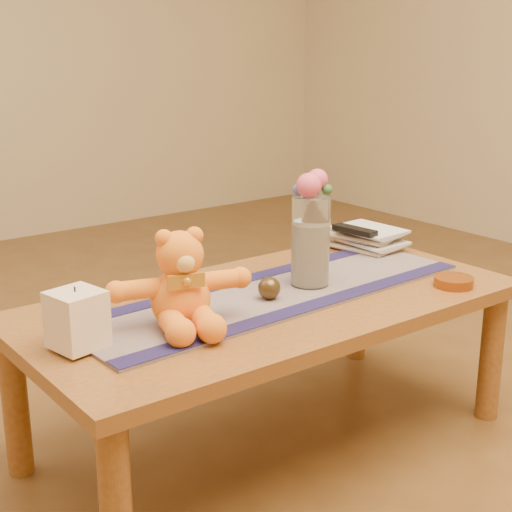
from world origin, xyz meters
TOP-DOWN VIEW (x-y plane):
  - floor at (0.00, 0.00)m, footprint 5.50×5.50m
  - coffee_table_top at (0.00, 0.00)m, footprint 1.40×0.70m
  - table_leg_fl at (-0.64, -0.29)m, footprint 0.07×0.07m
  - table_leg_fr at (0.64, -0.29)m, footprint 0.07×0.07m
  - table_leg_bl at (-0.64, 0.29)m, footprint 0.07×0.07m
  - table_leg_br at (0.64, 0.29)m, footprint 0.07×0.07m
  - persian_runner at (0.03, 0.01)m, footprint 1.21×0.40m
  - runner_border_near at (0.03, -0.13)m, footprint 1.20×0.11m
  - runner_border_far at (0.02, 0.16)m, footprint 1.20×0.11m
  - teddy_bear at (-0.31, -0.03)m, footprint 0.41×0.37m
  - pillar_candle at (-0.58, -0.01)m, footprint 0.13×0.13m
  - candle_wick at (-0.58, -0.01)m, footprint 0.00×0.00m
  - glass_vase at (0.15, 0.00)m, footprint 0.11×0.11m
  - potpourri_fill at (0.15, 0.00)m, footprint 0.09×0.09m
  - rose_left at (0.13, -0.01)m, footprint 0.07×0.07m
  - rose_right at (0.17, 0.01)m, footprint 0.06×0.06m
  - blue_flower_back at (0.16, 0.04)m, footprint 0.04×0.04m
  - blue_flower_side at (0.12, 0.02)m, footprint 0.04×0.04m
  - leaf_sprig at (0.19, -0.02)m, footprint 0.03×0.03m
  - bronze_ball at (-0.02, -0.02)m, footprint 0.08×0.08m
  - book_bottom at (0.49, 0.18)m, footprint 0.20×0.25m
  - book_lower at (0.49, 0.18)m, footprint 0.17×0.23m
  - book_upper at (0.48, 0.18)m, footprint 0.21×0.25m
  - book_top at (0.49, 0.18)m, footprint 0.18×0.23m
  - tv_remote at (0.49, 0.17)m, footprint 0.06×0.16m
  - amber_dish at (0.49, -0.24)m, footprint 0.14×0.14m

SIDE VIEW (x-z plane):
  - floor at x=0.00m, z-range 0.00..0.00m
  - table_leg_fl at x=-0.64m, z-range 0.00..0.41m
  - table_leg_fr at x=0.64m, z-range 0.00..0.41m
  - table_leg_bl at x=-0.64m, z-range 0.00..0.41m
  - table_leg_br at x=0.64m, z-range 0.00..0.41m
  - coffee_table_top at x=0.00m, z-range 0.41..0.45m
  - persian_runner at x=0.03m, z-range 0.45..0.46m
  - runner_border_near at x=0.03m, z-range 0.46..0.46m
  - runner_border_far at x=0.02m, z-range 0.46..0.46m
  - book_bottom at x=0.49m, z-range 0.45..0.47m
  - amber_dish at x=0.49m, z-range 0.45..0.48m
  - book_lower at x=0.49m, z-range 0.47..0.49m
  - bronze_ball at x=-0.02m, z-range 0.46..0.52m
  - book_upper at x=0.48m, z-range 0.49..0.51m
  - book_top at x=0.49m, z-range 0.51..0.53m
  - pillar_candle at x=-0.58m, z-range 0.46..0.59m
  - tv_remote at x=0.49m, z-range 0.53..0.54m
  - potpourri_fill at x=0.15m, z-range 0.46..0.64m
  - teddy_bear at x=-0.31m, z-range 0.46..0.69m
  - glass_vase at x=0.15m, z-range 0.46..0.72m
  - candle_wick at x=-0.58m, z-range 0.59..0.60m
  - leaf_sprig at x=0.19m, z-range 0.72..0.75m
  - blue_flower_side at x=0.12m, z-range 0.72..0.76m
  - blue_flower_back at x=0.16m, z-range 0.72..0.77m
  - rose_left at x=0.13m, z-range 0.72..0.79m
  - rose_right at x=0.17m, z-range 0.73..0.79m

